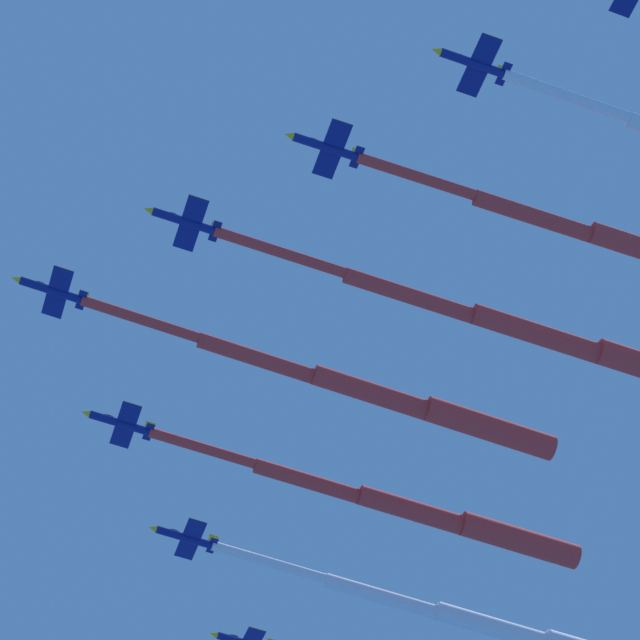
# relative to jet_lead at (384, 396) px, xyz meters

# --- Properties ---
(jet_lead) EXTENTS (73.84, 28.29, 4.30)m
(jet_lead) POSITION_rel_jet_lead_xyz_m (0.00, 0.00, 0.00)
(jet_lead) COLOR navy
(jet_port_inner) EXTENTS (80.06, 29.33, 4.30)m
(jet_port_inner) POSITION_rel_jet_lead_xyz_m (-21.81, 9.63, -1.01)
(jet_port_inner) COLOR navy
(jet_starboard_inner) EXTENTS (70.21, 26.36, 4.30)m
(jet_starboard_inner) POSITION_rel_jet_lead_xyz_m (-6.02, -17.47, -1.53)
(jet_starboard_inner) COLOR navy
(jet_starboard_mid) EXTENTS (77.99, 29.05, 4.29)m
(jet_starboard_mid) POSITION_rel_jet_lead_xyz_m (-19.47, -37.96, -0.73)
(jet_starboard_mid) COLOR navy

